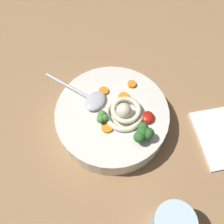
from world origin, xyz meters
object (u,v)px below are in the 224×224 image
at_px(soup_bowl, 112,118).
at_px(folded_napkin, 221,137).
at_px(noodle_pile, 124,112).
at_px(soup_spoon, 90,98).

xyz_separation_m(soup_bowl, folded_napkin, (0.01, -0.28, -0.03)).
relative_size(noodle_pile, soup_spoon, 0.60).
xyz_separation_m(soup_spoon, folded_napkin, (-0.01, -0.33, -0.07)).
distance_m(noodle_pile, folded_napkin, 0.26).
relative_size(soup_spoon, folded_napkin, 1.08).
bearing_deg(soup_spoon, folded_napkin, -160.45).
bearing_deg(soup_bowl, soup_spoon, 68.40).
xyz_separation_m(soup_bowl, noodle_pile, (-0.00, -0.03, 0.04)).
bearing_deg(folded_napkin, soup_bowl, 92.26).
distance_m(soup_bowl, noodle_pile, 0.05).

